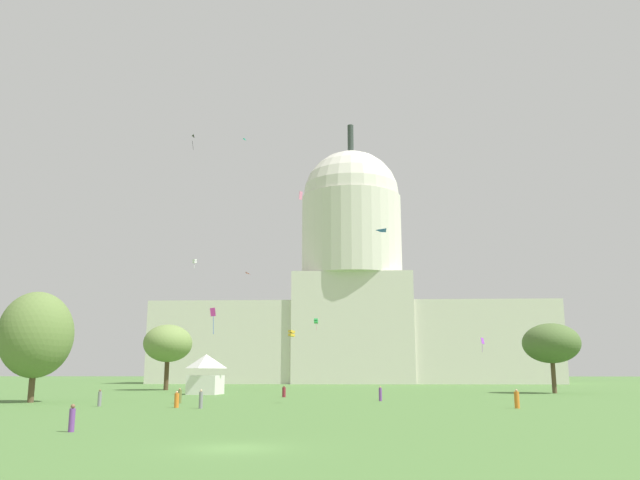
# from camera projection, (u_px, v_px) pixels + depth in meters

# --- Properties ---
(ground_plane) EXTENTS (800.00, 800.00, 0.00)m
(ground_plane) POSITION_uv_depth(u_px,v_px,m) (234.00, 448.00, 28.64)
(ground_plane) COLOR #4C7538
(capitol_building) EXTENTS (112.00, 29.11, 76.65)m
(capitol_building) POSITION_uv_depth(u_px,v_px,m) (352.00, 295.00, 184.10)
(capitol_building) COLOR beige
(capitol_building) RESTS_ON ground_plane
(event_tent) EXTENTS (5.16, 5.37, 5.87)m
(event_tent) POSITION_uv_depth(u_px,v_px,m) (206.00, 374.00, 95.55)
(event_tent) COLOR white
(event_tent) RESTS_ON ground_plane
(tree_east_far) EXTENTS (11.25, 11.33, 10.82)m
(tree_east_far) POSITION_uv_depth(u_px,v_px,m) (551.00, 343.00, 100.77)
(tree_east_far) COLOR brown
(tree_east_far) RESTS_ON ground_plane
(tree_west_mid) EXTENTS (10.78, 11.35, 11.82)m
(tree_west_mid) POSITION_uv_depth(u_px,v_px,m) (168.00, 343.00, 117.44)
(tree_west_mid) COLOR #4C3823
(tree_west_mid) RESTS_ON ground_plane
(tree_west_near) EXTENTS (10.98, 11.06, 12.21)m
(tree_west_near) POSITION_uv_depth(u_px,v_px,m) (36.00, 335.00, 71.69)
(tree_west_near) COLOR brown
(tree_west_near) RESTS_ON ground_plane
(person_orange_back_left) EXTENTS (0.61, 0.61, 1.74)m
(person_orange_back_left) POSITION_uv_depth(u_px,v_px,m) (517.00, 400.00, 59.44)
(person_orange_back_left) COLOR orange
(person_orange_back_left) RESTS_ON ground_plane
(person_grey_front_center) EXTENTS (0.50, 0.50, 1.62)m
(person_grey_front_center) POSITION_uv_depth(u_px,v_px,m) (100.00, 399.00, 62.78)
(person_grey_front_center) COLOR gray
(person_grey_front_center) RESTS_ON ground_plane
(person_olive_lawn_far_left) EXTENTS (0.59, 0.59, 1.59)m
(person_olive_lawn_far_left) POSITION_uv_depth(u_px,v_px,m) (179.00, 397.00, 68.58)
(person_olive_lawn_far_left) COLOR olive
(person_olive_lawn_far_left) RESTS_ON ground_plane
(person_purple_lawn_far_right) EXTENTS (0.45, 0.45, 1.54)m
(person_purple_lawn_far_right) POSITION_uv_depth(u_px,v_px,m) (72.00, 419.00, 36.39)
(person_purple_lawn_far_right) COLOR #703D93
(person_purple_lawn_far_right) RESTS_ON ground_plane
(person_orange_edge_east) EXTENTS (0.50, 0.50, 1.55)m
(person_orange_edge_east) POSITION_uv_depth(u_px,v_px,m) (177.00, 400.00, 60.45)
(person_orange_edge_east) COLOR orange
(person_orange_edge_east) RESTS_ON ground_plane
(person_grey_front_left) EXTENTS (0.48, 0.48, 1.72)m
(person_grey_front_left) POSITION_uv_depth(u_px,v_px,m) (201.00, 400.00, 59.13)
(person_grey_front_left) COLOR gray
(person_grey_front_left) RESTS_ON ground_plane
(person_purple_back_right) EXTENTS (0.46, 0.46, 1.68)m
(person_purple_back_right) POSITION_uv_depth(u_px,v_px,m) (380.00, 394.00, 73.99)
(person_purple_back_right) COLOR #703D93
(person_purple_back_right) RESTS_ON ground_plane
(person_maroon_edge_west) EXTENTS (0.54, 0.54, 1.51)m
(person_maroon_edge_west) POSITION_uv_depth(u_px,v_px,m) (284.00, 392.00, 84.89)
(person_maroon_edge_west) COLOR maroon
(person_maroon_edge_west) RESTS_ON ground_plane
(kite_green_low) EXTENTS (0.93, 1.01, 2.76)m
(kite_green_low) POSITION_uv_depth(u_px,v_px,m) (316.00, 321.00, 153.02)
(kite_green_low) COLOR green
(kite_black_high) EXTENTS (0.92, 1.80, 3.11)m
(kite_black_high) POSITION_uv_depth(u_px,v_px,m) (192.00, 138.00, 142.52)
(kite_black_high) COLOR black
(kite_white_mid) EXTENTS (1.05, 1.07, 2.32)m
(kite_white_mid) POSITION_uv_depth(u_px,v_px,m) (195.00, 261.00, 157.80)
(kite_white_mid) COLOR white
(kite_magenta_low) EXTENTS (0.93, 0.49, 4.28)m
(kite_magenta_low) POSITION_uv_depth(u_px,v_px,m) (213.00, 314.00, 103.90)
(kite_magenta_low) COLOR #D1339E
(kite_pink_mid) EXTENTS (0.60, 1.05, 1.43)m
(kite_pink_mid) POSITION_uv_depth(u_px,v_px,m) (301.00, 195.00, 106.62)
(kite_pink_mid) COLOR pink
(kite_blue_low) EXTENTS (1.47, 1.46, 0.32)m
(kite_blue_low) POSITION_uv_depth(u_px,v_px,m) (387.00, 232.00, 67.14)
(kite_blue_low) COLOR blue
(kite_red_mid) EXTENTS (0.94, 1.51, 0.39)m
(kite_red_mid) POSITION_uv_depth(u_px,v_px,m) (251.00, 277.00, 106.91)
(kite_red_mid) COLOR red
(kite_violet_low) EXTENTS (0.80, 1.13, 3.20)m
(kite_violet_low) POSITION_uv_depth(u_px,v_px,m) (483.00, 342.00, 140.39)
(kite_violet_low) COLOR purple
(kite_gold_low) EXTENTS (1.27, 1.27, 1.15)m
(kite_gold_low) POSITION_uv_depth(u_px,v_px,m) (292.00, 333.00, 109.71)
(kite_gold_low) COLOR gold
(kite_cyan_high) EXTENTS (0.83, 1.35, 0.28)m
(kite_cyan_high) POSITION_uv_depth(u_px,v_px,m) (242.00, 140.00, 132.16)
(kite_cyan_high) COLOR #33BCDB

